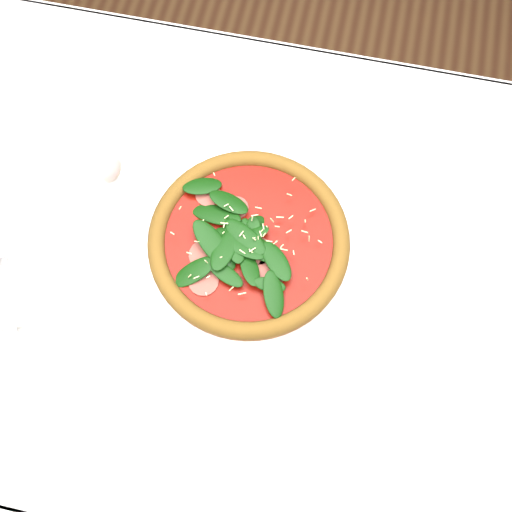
% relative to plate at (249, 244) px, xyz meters
% --- Properties ---
extents(ground, '(6.00, 6.00, 0.00)m').
position_rel_plate_xyz_m(ground, '(-0.05, -0.02, -0.76)').
color(ground, brown).
rests_on(ground, ground).
extents(dining_table, '(1.21, 0.81, 0.75)m').
position_rel_plate_xyz_m(dining_table, '(-0.05, -0.02, -0.11)').
color(dining_table, white).
rests_on(dining_table, ground).
extents(plate, '(0.34, 0.34, 0.01)m').
position_rel_plate_xyz_m(plate, '(0.00, 0.00, 0.00)').
color(plate, white).
rests_on(plate, dining_table).
extents(pizza, '(0.37, 0.37, 0.04)m').
position_rel_plate_xyz_m(pizza, '(0.00, -0.00, 0.02)').
color(pizza, brown).
rests_on(pizza, plate).
extents(wine_glass, '(0.07, 0.07, 0.18)m').
position_rel_plate_xyz_m(wine_glass, '(-0.21, 0.03, 0.12)').
color(wine_glass, white).
rests_on(wine_glass, dining_table).
extents(napkin, '(0.18, 0.13, 0.01)m').
position_rel_plate_xyz_m(napkin, '(-0.32, -0.16, -0.00)').
color(napkin, white).
rests_on(napkin, dining_table).
extents(fork, '(0.10, 0.16, 0.00)m').
position_rel_plate_xyz_m(fork, '(-0.33, -0.13, 0.01)').
color(fork, silver).
rests_on(fork, napkin).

